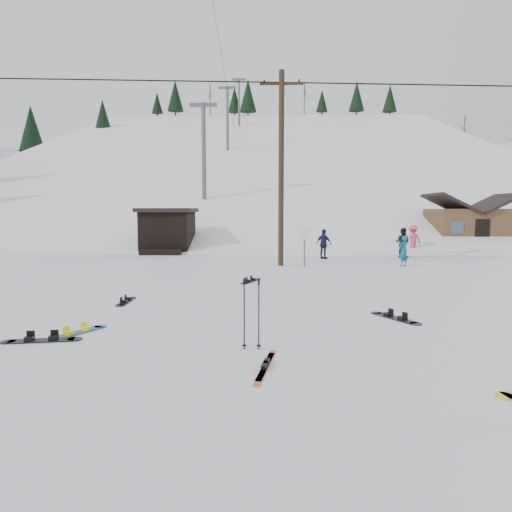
{
  "coord_description": "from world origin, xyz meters",
  "views": [
    {
      "loc": [
        1.6,
        -7.58,
        2.65
      ],
      "look_at": [
        1.16,
        4.69,
        1.4
      ],
      "focal_mm": 32.0,
      "sensor_mm": 36.0,
      "label": 1
    }
  ],
  "objects_px": {
    "hero_snowboard": "(77,332)",
    "hero_skis": "(265,366)",
    "utility_pole": "(281,166)",
    "cabin": "(469,227)"
  },
  "relations": [
    {
      "from": "hero_snowboard",
      "to": "hero_skis",
      "type": "relative_size",
      "value": 0.75
    },
    {
      "from": "hero_snowboard",
      "to": "hero_skis",
      "type": "bearing_deg",
      "value": -85.93
    },
    {
      "from": "utility_pole",
      "to": "cabin",
      "type": "relative_size",
      "value": 1.67
    },
    {
      "from": "utility_pole",
      "to": "hero_skis",
      "type": "xyz_separation_m",
      "value": [
        -0.51,
        -14.11,
        -4.65
      ]
    },
    {
      "from": "utility_pole",
      "to": "cabin",
      "type": "height_order",
      "value": "utility_pole"
    },
    {
      "from": "cabin",
      "to": "hero_snowboard",
      "type": "relative_size",
      "value": 4.05
    },
    {
      "from": "hero_snowboard",
      "to": "cabin",
      "type": "bearing_deg",
      "value": -8.63
    },
    {
      "from": "cabin",
      "to": "hero_skis",
      "type": "height_order",
      "value": "cabin"
    },
    {
      "from": "hero_skis",
      "to": "utility_pole",
      "type": "bearing_deg",
      "value": 96.58
    },
    {
      "from": "utility_pole",
      "to": "cabin",
      "type": "bearing_deg",
      "value": 37.56
    }
  ]
}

